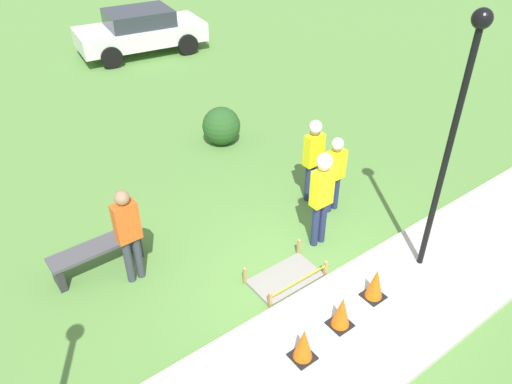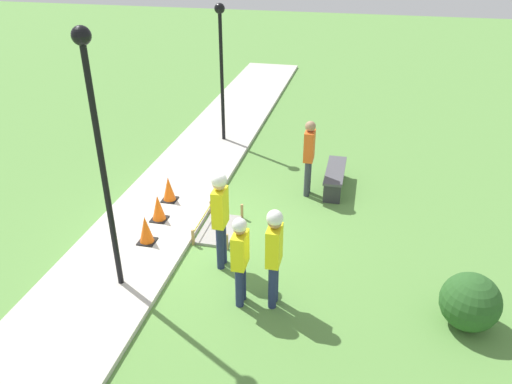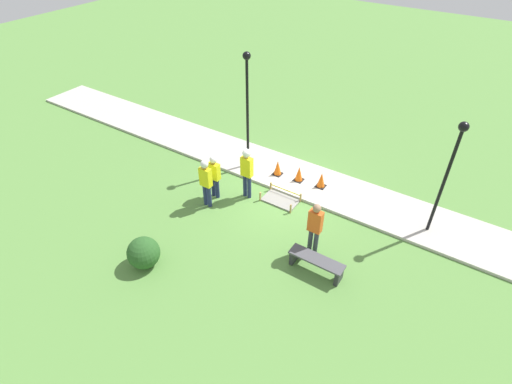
{
  "view_description": "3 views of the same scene",
  "coord_description": "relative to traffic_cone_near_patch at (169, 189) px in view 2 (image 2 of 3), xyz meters",
  "views": [
    {
      "loc": [
        -4.33,
        -4.27,
        6.28
      ],
      "look_at": [
        0.23,
        1.84,
        0.89
      ],
      "focal_mm": 35.0,
      "sensor_mm": 36.0,
      "label": 1
    },
    {
      "loc": [
        8.32,
        3.18,
        5.76
      ],
      "look_at": [
        -0.57,
        1.14,
        0.83
      ],
      "focal_mm": 35.0,
      "sensor_mm": 36.0,
      "label": 2
    },
    {
      "loc": [
        -5.47,
        10.02,
        8.85
      ],
      "look_at": [
        0.09,
        1.55,
        1.01
      ],
      "focal_mm": 28.0,
      "sensor_mm": 36.0,
      "label": 3
    }
  ],
  "objects": [
    {
      "name": "park_bench",
      "position": [
        -1.62,
        3.65,
        -0.03
      ],
      "size": [
        1.62,
        0.44,
        0.52
      ],
      "color": "#2D2D33",
      "rests_on": "ground_plane"
    },
    {
      "name": "traffic_cone_sidewalk_edge",
      "position": [
        1.72,
        0.2,
        0.0
      ],
      "size": [
        0.34,
        0.34,
        0.59
      ],
      "color": "black",
      "rests_on": "sidewalk"
    },
    {
      "name": "ground_plane",
      "position": [
        1.05,
        1.02,
        -0.39
      ],
      "size": [
        60.0,
        60.0,
        0.0
      ],
      "primitive_type": "plane",
      "color": "#5B8E42"
    },
    {
      "name": "lamppost_near",
      "position": [
        3.01,
        0.27,
        2.56
      ],
      "size": [
        0.28,
        0.28,
        4.43
      ],
      "color": "black",
      "rests_on": "sidewalk"
    },
    {
      "name": "lamppost_far",
      "position": [
        -3.86,
        0.18,
        2.22
      ],
      "size": [
        0.28,
        0.28,
        3.82
      ],
      "color": "black",
      "rests_on": "sidewalk"
    },
    {
      "name": "wet_concrete_patch",
      "position": [
        0.86,
        1.44,
        -0.35
      ],
      "size": [
        1.27,
        0.76,
        0.35
      ],
      "color": "gray",
      "rests_on": "ground_plane"
    },
    {
      "name": "worker_trainee",
      "position": [
        2.93,
        2.46,
        0.59
      ],
      "size": [
        0.4,
        0.24,
        1.67
      ],
      "color": "navy",
      "rests_on": "ground_plane"
    },
    {
      "name": "traffic_cone_near_patch",
      "position": [
        0.0,
        0.0,
        0.0
      ],
      "size": [
        0.34,
        0.34,
        0.59
      ],
      "color": "black",
      "rests_on": "sidewalk"
    },
    {
      "name": "worker_supervisor",
      "position": [
        1.99,
        1.84,
        0.81
      ],
      "size": [
        0.4,
        0.28,
        1.96
      ],
      "color": "navy",
      "rests_on": "ground_plane"
    },
    {
      "name": "traffic_cone_far_patch",
      "position": [
        0.86,
        0.1,
        -0.0
      ],
      "size": [
        0.34,
        0.34,
        0.59
      ],
      "color": "black",
      "rests_on": "sidewalk"
    },
    {
      "name": "shrub_rounded_near",
      "position": [
        2.66,
        6.14,
        0.08
      ],
      "size": [
        0.95,
        0.95,
        0.95
      ],
      "color": "#285623",
      "rests_on": "ground_plane"
    },
    {
      "name": "bystander_in_orange_shirt",
      "position": [
        -1.19,
        3.03,
        0.67
      ],
      "size": [
        0.4,
        0.24,
        1.85
      ],
      "color": "#383D47",
      "rests_on": "ground_plane"
    },
    {
      "name": "sidewalk",
      "position": [
        1.05,
        -0.09,
        -0.34
      ],
      "size": [
        28.0,
        2.21,
        0.1
      ],
      "color": "#BCB7AD",
      "rests_on": "ground_plane"
    },
    {
      "name": "worker_assistant",
      "position": [
        2.84,
        3.0,
        0.72
      ],
      "size": [
        0.4,
        0.27,
        1.85
      ],
      "color": "navy",
      "rests_on": "ground_plane"
    }
  ]
}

